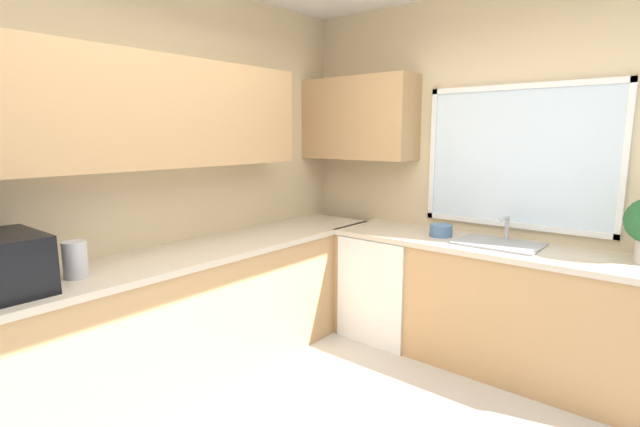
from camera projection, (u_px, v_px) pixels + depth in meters
room_shell at (290, 96)px, 2.77m from camera, size 3.56×4.08×2.78m
counter_run_left at (170, 323)px, 3.01m from camera, size 0.65×3.69×0.90m
counter_run_back at (507, 308)px, 3.27m from camera, size 2.65×0.65×0.90m
dishwasher at (388, 285)px, 3.85m from camera, size 0.60×0.60×0.85m
kettle at (75, 260)px, 2.49m from camera, size 0.13×0.13×0.20m
sink_assembly at (499, 243)px, 3.26m from camera, size 0.56×0.40×0.19m
bowl at (441, 230)px, 3.52m from camera, size 0.17×0.17×0.09m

